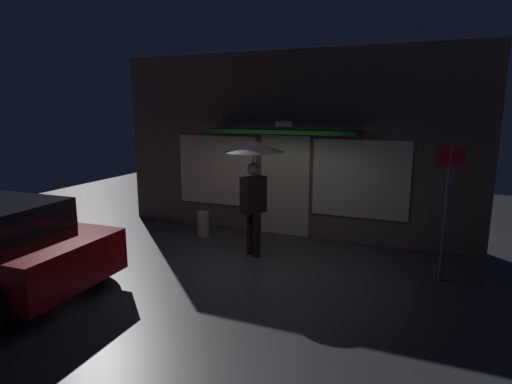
# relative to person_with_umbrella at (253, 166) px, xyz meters

# --- Properties ---
(ground_plane) EXTENTS (18.00, 18.00, 0.00)m
(ground_plane) POSITION_rel_person_with_umbrella_xyz_m (0.11, -0.66, -1.73)
(ground_plane) COLOR #38353A
(building_facade) EXTENTS (8.04, 1.00, 3.97)m
(building_facade) POSITION_rel_person_with_umbrella_xyz_m (0.11, 1.67, 0.23)
(building_facade) COLOR brown
(building_facade) RESTS_ON ground
(person_with_umbrella) EXTENTS (1.13, 1.13, 2.19)m
(person_with_umbrella) POSITION_rel_person_with_umbrella_xyz_m (0.00, 0.00, 0.00)
(person_with_umbrella) COLOR black
(person_with_umbrella) RESTS_ON ground
(street_sign_post) EXTENTS (0.40, 0.07, 2.30)m
(street_sign_post) POSITION_rel_person_with_umbrella_xyz_m (3.29, 0.05, -0.42)
(street_sign_post) COLOR #595B60
(street_sign_post) RESTS_ON ground
(sidewalk_bollard) EXTENTS (0.25, 0.25, 0.54)m
(sidewalk_bollard) POSITION_rel_person_with_umbrella_xyz_m (-1.50, 0.70, -1.46)
(sidewalk_bollard) COLOR #B2A899
(sidewalk_bollard) RESTS_ON ground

